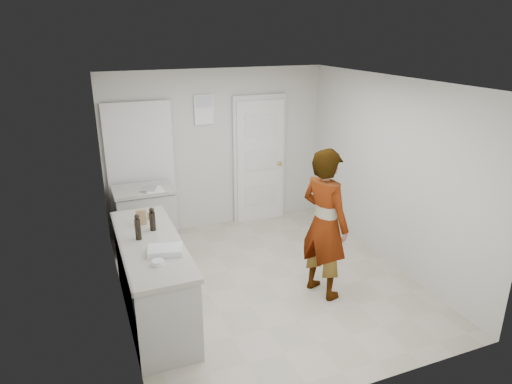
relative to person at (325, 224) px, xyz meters
name	(u,v)px	position (x,y,z in m)	size (l,w,h in m)	color
ground	(267,281)	(-0.52, 0.48, -0.91)	(4.00, 4.00, 0.00)	#AEA892
room_shell	(208,166)	(-0.69, 2.43, 0.12)	(4.00, 4.00, 4.00)	beige
main_counter	(153,282)	(-1.97, 0.28, -0.48)	(0.64, 1.96, 0.93)	#B7B6B2
side_counter	(146,220)	(-1.77, 2.03, -0.48)	(0.84, 0.61, 0.93)	#B7B6B2
person	(325,224)	(0.00, 0.00, 0.00)	(0.66, 0.44, 1.82)	silver
cake_mix_box	(141,217)	(-1.98, 0.74, 0.11)	(0.11, 0.05, 0.18)	#A68653
spice_jar	(150,215)	(-1.87, 0.88, 0.06)	(0.05, 0.05, 0.08)	tan
oil_cruet_a	(152,219)	(-1.89, 0.53, 0.15)	(0.07, 0.07, 0.27)	black
oil_cruet_b	(138,227)	(-2.07, 0.35, 0.16)	(0.06, 0.06, 0.29)	black
baking_dish	(165,250)	(-1.87, -0.07, 0.04)	(0.39, 0.31, 0.06)	silver
egg_bowl	(158,263)	(-1.98, -0.28, 0.04)	(0.12, 0.12, 0.05)	silver
papers	(154,190)	(-1.64, 1.89, 0.02)	(0.23, 0.30, 0.01)	white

